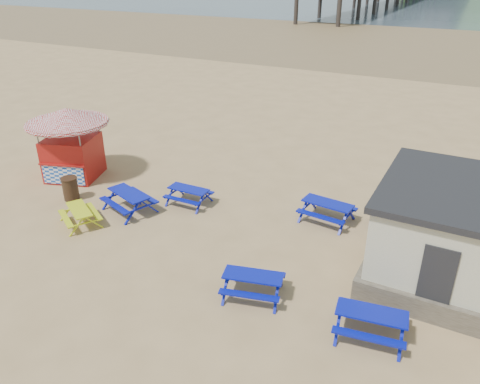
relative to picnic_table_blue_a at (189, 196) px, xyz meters
The scene contains 11 objects.
ground 1.70m from the picnic_table_blue_a, 52.10° to the right, with size 400.00×400.00×0.00m, color tan.
wet_sand 53.70m from the picnic_table_blue_a, 88.91° to the left, with size 400.00×400.00×0.00m, color olive.
picnic_table_blue_a is the anchor object (origin of this frame).
picnic_table_blue_b 5.77m from the picnic_table_blue_a, 13.04° to the left, with size 2.10×1.77×0.82m.
picnic_table_blue_c 8.53m from the picnic_table_blue_a, 14.55° to the left, with size 2.36×2.20×0.79m.
picnic_table_blue_d 2.46m from the picnic_table_blue_a, 136.78° to the right, with size 2.39×2.15×0.83m.
picnic_table_blue_e 6.61m from the picnic_table_blue_a, 39.40° to the right, with size 2.11×1.86×0.76m.
picnic_table_blue_f 9.67m from the picnic_table_blue_a, 26.10° to the right, with size 2.09×1.78×0.79m.
picnic_table_yellow 4.41m from the picnic_table_blue_a, 128.89° to the right, with size 2.06×1.95×0.68m.
ice_cream_kiosk 6.59m from the picnic_table_blue_a, behind, with size 4.78×4.78×3.35m.
litter_bin 5.13m from the picnic_table_blue_a, 156.80° to the right, with size 0.69×0.69×1.01m.
Camera 1 is at (9.14, -13.25, 9.14)m, focal length 35.00 mm.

